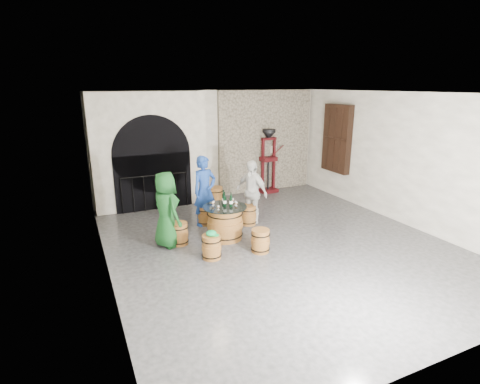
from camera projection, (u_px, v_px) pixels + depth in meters
name	position (u px, v px, depth m)	size (l,w,h in m)	color
ground	(277.00, 244.00, 8.20)	(8.00, 8.00, 0.00)	#2C2C2E
wall_back	(212.00, 145.00, 11.25)	(8.00, 8.00, 0.00)	white
wall_front	(458.00, 245.00, 4.26)	(8.00, 8.00, 0.00)	white
wall_left	(101.00, 192.00, 6.35)	(8.00, 8.00, 0.00)	white
wall_right	(403.00, 159.00, 9.16)	(8.00, 8.00, 0.00)	white
ceiling	(282.00, 93.00, 7.31)	(8.00, 8.00, 0.00)	beige
stone_facing_panel	(265.00, 142.00, 11.91)	(3.20, 0.12, 3.18)	#9E927E
arched_opening	(150.00, 152.00, 10.26)	(3.10, 0.60, 3.19)	white
shuttered_window	(337.00, 139.00, 11.15)	(0.23, 1.10, 2.00)	black
barrel_table	(225.00, 223.00, 8.39)	(0.98, 0.98, 0.76)	#8F5F29
barrel_stool_left	(179.00, 234.00, 8.12)	(0.41, 0.41, 0.49)	#8F5F29
barrel_stool_far	(205.00, 215.00, 9.28)	(0.41, 0.41, 0.49)	#8F5F29
barrel_stool_right	(248.00, 215.00, 9.27)	(0.41, 0.41, 0.49)	#8F5F29
barrel_stool_near_right	(260.00, 241.00, 7.75)	(0.41, 0.41, 0.49)	#8F5F29
barrel_stool_near_left	(212.00, 247.00, 7.46)	(0.41, 0.41, 0.49)	#8F5F29
green_cap	(211.00, 233.00, 7.37)	(0.25, 0.21, 0.11)	#0E9C4A
person_green	(166.00, 210.00, 7.89)	(0.80, 0.52, 1.63)	#13461B
person_blue	(205.00, 191.00, 9.09)	(0.63, 0.41, 1.73)	navy
person_white	(251.00, 192.00, 9.23)	(0.94, 0.39, 1.61)	silver
wine_bottle_left	(225.00, 201.00, 8.27)	(0.08, 0.08, 0.32)	black
wine_bottle_center	(231.00, 201.00, 8.25)	(0.08, 0.08, 0.32)	black
wine_bottle_right	(224.00, 198.00, 8.44)	(0.08, 0.08, 0.32)	black
tasting_glass_a	(218.00, 208.00, 8.05)	(0.05, 0.05, 0.10)	#AF5E22
tasting_glass_b	(235.00, 203.00, 8.35)	(0.05, 0.05, 0.10)	#AF5E22
tasting_glass_c	(214.00, 203.00, 8.37)	(0.05, 0.05, 0.10)	#AF5E22
tasting_glass_d	(233.00, 200.00, 8.55)	(0.05, 0.05, 0.10)	#AF5E22
tasting_glass_e	(236.00, 204.00, 8.30)	(0.05, 0.05, 0.10)	#AF5E22
tasting_glass_f	(213.00, 204.00, 8.31)	(0.05, 0.05, 0.10)	#AF5E22
side_barrel	(216.00, 197.00, 10.63)	(0.43, 0.43, 0.57)	#8F5F29
corking_press	(269.00, 156.00, 11.82)	(0.85, 0.50, 2.02)	#460B11
control_box	(273.00, 149.00, 12.01)	(0.18, 0.10, 0.22)	silver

